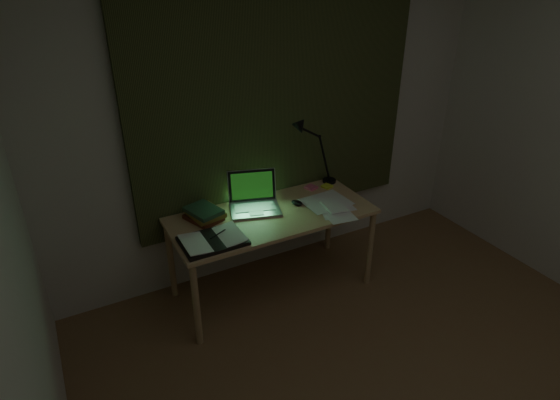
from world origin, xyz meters
The scene contains 11 objects.
wall_back centered at (0.00, 2.00, 1.25)m, with size 3.50×0.00×2.50m, color beige.
curtain centered at (0.00, 1.96, 1.45)m, with size 2.20×0.06×2.00m, color #2A3018.
desk centered at (-0.24, 1.61, 0.33)m, with size 1.43×0.63×0.65m, color tan, non-canonical shape.
laptop centered at (-0.33, 1.70, 0.78)m, with size 0.35×0.39×0.25m, color #B5B5BA, non-canonical shape.
open_textbook centered at (-0.74, 1.46, 0.67)m, with size 0.40×0.29×0.03m, color white, non-canonical shape.
book_stack centered at (-0.68, 1.75, 0.70)m, with size 0.20×0.24×0.10m, color white, non-canonical shape.
loose_papers centered at (0.15, 1.49, 0.66)m, with size 0.31×0.33×0.02m, color silver, non-canonical shape.
mouse centered at (-0.02, 1.64, 0.67)m, with size 0.06×0.09×0.03m, color black.
sticky_yellow centered at (0.33, 1.78, 0.66)m, with size 0.07×0.07×0.02m, color yellow.
sticky_pink centered at (0.21, 1.82, 0.66)m, with size 0.08×0.08×0.02m, color #EB5B82.
desk_lamp centered at (0.40, 1.86, 0.94)m, with size 0.38×0.30×0.57m, color black, non-canonical shape.
Camera 1 is at (-1.54, -0.94, 2.26)m, focal length 30.00 mm.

